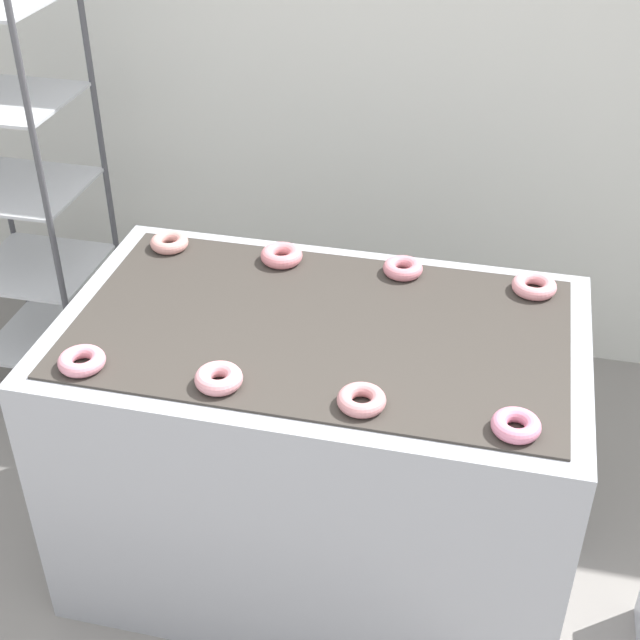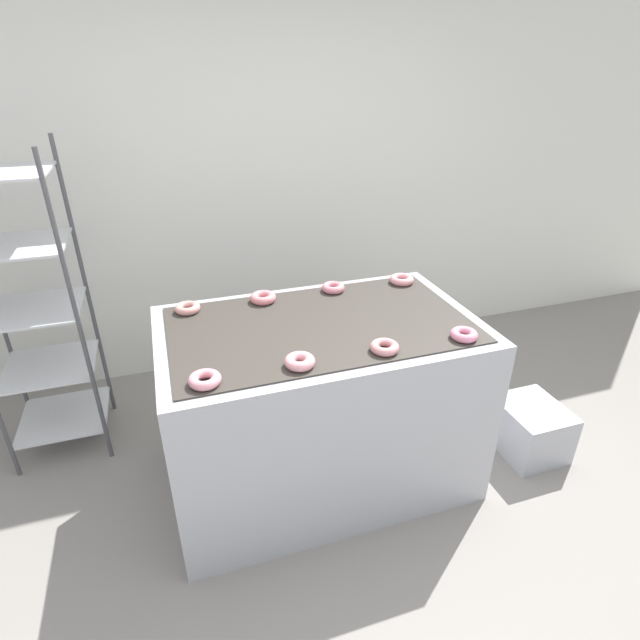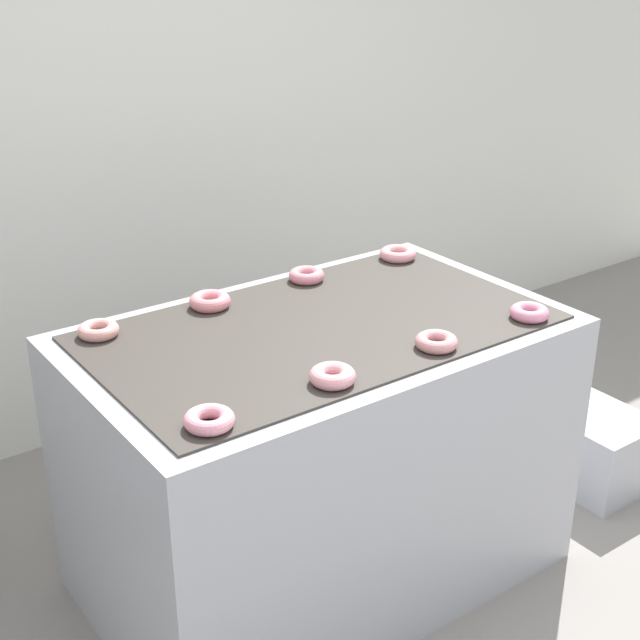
{
  "view_description": "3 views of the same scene",
  "coord_description": "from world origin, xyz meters",
  "px_view_note": "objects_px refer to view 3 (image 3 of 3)",
  "views": [
    {
      "loc": [
        0.48,
        -1.36,
        2.41
      ],
      "look_at": [
        0.0,
        0.72,
        0.97
      ],
      "focal_mm": 50.0,
      "sensor_mm": 36.0,
      "label": 1
    },
    {
      "loc": [
        -0.66,
        -1.29,
        2.07
      ],
      "look_at": [
        0.0,
        0.72,
        0.97
      ],
      "focal_mm": 28.0,
      "sensor_mm": 36.0,
      "label": 2
    },
    {
      "loc": [
        -1.49,
        -1.34,
        2.09
      ],
      "look_at": [
        0.0,
        0.72,
        0.97
      ],
      "focal_mm": 50.0,
      "sensor_mm": 36.0,
      "label": 3
    }
  ],
  "objects_px": {
    "donut_far_right": "(398,254)",
    "donut_far_midleft": "(210,301)",
    "fryer_machine": "(320,455)",
    "donut_near_left": "(209,420)",
    "donut_far_midright": "(306,275)",
    "donut_near_midleft": "(332,376)",
    "glaze_bin": "(596,450)",
    "donut_near_midright": "(436,342)",
    "donut_near_right": "(529,312)",
    "donut_far_left": "(98,330)"
  },
  "relations": [
    {
      "from": "donut_near_midleft",
      "to": "donut_near_right",
      "type": "height_order",
      "value": "donut_near_midleft"
    },
    {
      "from": "donut_near_right",
      "to": "donut_far_left",
      "type": "distance_m",
      "value": 1.35
    },
    {
      "from": "donut_far_left",
      "to": "donut_far_midright",
      "type": "xyz_separation_m",
      "value": [
        0.78,
        0.01,
        0.0
      ]
    },
    {
      "from": "donut_far_midright",
      "to": "donut_near_midright",
      "type": "bearing_deg",
      "value": -90.28
    },
    {
      "from": "donut_near_left",
      "to": "donut_near_midleft",
      "type": "xyz_separation_m",
      "value": [
        0.39,
        0.01,
        0.0
      ]
    },
    {
      "from": "donut_far_midleft",
      "to": "donut_far_right",
      "type": "relative_size",
      "value": 1.0
    },
    {
      "from": "donut_near_midright",
      "to": "donut_near_midleft",
      "type": "bearing_deg",
      "value": -179.93
    },
    {
      "from": "donut_near_midleft",
      "to": "donut_far_right",
      "type": "relative_size",
      "value": 0.94
    },
    {
      "from": "donut_far_midleft",
      "to": "donut_far_midright",
      "type": "height_order",
      "value": "donut_far_midleft"
    },
    {
      "from": "donut_far_midleft",
      "to": "donut_far_midright",
      "type": "xyz_separation_m",
      "value": [
        0.39,
        0.01,
        -0.0
      ]
    },
    {
      "from": "glaze_bin",
      "to": "donut_far_midright",
      "type": "xyz_separation_m",
      "value": [
        -1.04,
        0.55,
        0.82
      ]
    },
    {
      "from": "donut_near_left",
      "to": "donut_far_midright",
      "type": "xyz_separation_m",
      "value": [
        0.77,
        0.68,
        0.0
      ]
    },
    {
      "from": "donut_near_midright",
      "to": "donut_far_midleft",
      "type": "xyz_separation_m",
      "value": [
        -0.39,
        0.66,
        0.0
      ]
    },
    {
      "from": "fryer_machine",
      "to": "donut_near_midright",
      "type": "height_order",
      "value": "donut_near_midright"
    },
    {
      "from": "donut_near_midleft",
      "to": "donut_far_midright",
      "type": "bearing_deg",
      "value": 60.22
    },
    {
      "from": "fryer_machine",
      "to": "donut_far_midright",
      "type": "xyz_separation_m",
      "value": [
        0.19,
        0.34,
        0.5
      ]
    },
    {
      "from": "donut_far_midleft",
      "to": "donut_near_midleft",
      "type": "bearing_deg",
      "value": -89.3
    },
    {
      "from": "donut_far_midleft",
      "to": "donut_near_midright",
      "type": "bearing_deg",
      "value": -59.45
    },
    {
      "from": "glaze_bin",
      "to": "donut_far_right",
      "type": "xyz_separation_m",
      "value": [
        -0.63,
        0.54,
        0.82
      ]
    },
    {
      "from": "fryer_machine",
      "to": "donut_near_right",
      "type": "distance_m",
      "value": 0.83
    },
    {
      "from": "donut_near_midright",
      "to": "donut_far_right",
      "type": "bearing_deg",
      "value": 58.03
    },
    {
      "from": "glaze_bin",
      "to": "donut_near_midright",
      "type": "bearing_deg",
      "value": -173.43
    },
    {
      "from": "donut_near_left",
      "to": "donut_near_midleft",
      "type": "height_order",
      "value": "donut_near_midleft"
    },
    {
      "from": "donut_far_left",
      "to": "donut_far_midleft",
      "type": "height_order",
      "value": "donut_far_midleft"
    },
    {
      "from": "donut_near_left",
      "to": "donut_far_midright",
      "type": "distance_m",
      "value": 1.03
    },
    {
      "from": "glaze_bin",
      "to": "donut_far_midright",
      "type": "distance_m",
      "value": 1.43
    },
    {
      "from": "donut_near_midleft",
      "to": "donut_far_midleft",
      "type": "relative_size",
      "value": 0.94
    },
    {
      "from": "donut_near_left",
      "to": "donut_near_right",
      "type": "distance_m",
      "value": 1.16
    },
    {
      "from": "donut_near_midleft",
      "to": "donut_far_midleft",
      "type": "distance_m",
      "value": 0.66
    },
    {
      "from": "donut_near_left",
      "to": "donut_near_midleft",
      "type": "relative_size",
      "value": 1.01
    },
    {
      "from": "fryer_machine",
      "to": "donut_near_left",
      "type": "bearing_deg",
      "value": -149.9
    },
    {
      "from": "donut_near_left",
      "to": "donut_far_midright",
      "type": "bearing_deg",
      "value": 41.44
    },
    {
      "from": "donut_near_right",
      "to": "donut_near_midright",
      "type": "bearing_deg",
      "value": 178.37
    },
    {
      "from": "fryer_machine",
      "to": "donut_near_midleft",
      "type": "bearing_deg",
      "value": -120.81
    },
    {
      "from": "donut_near_midleft",
      "to": "donut_near_right",
      "type": "bearing_deg",
      "value": -0.78
    },
    {
      "from": "glaze_bin",
      "to": "donut_far_right",
      "type": "relative_size",
      "value": 2.84
    },
    {
      "from": "donut_near_left",
      "to": "donut_far_right",
      "type": "xyz_separation_m",
      "value": [
        1.18,
        0.67,
        0.0
      ]
    },
    {
      "from": "donut_near_midleft",
      "to": "fryer_machine",
      "type": "bearing_deg",
      "value": 59.19
    },
    {
      "from": "donut_near_midleft",
      "to": "donut_near_right",
      "type": "xyz_separation_m",
      "value": [
        0.77,
        -0.01,
        -0.0
      ]
    },
    {
      "from": "donut_near_left",
      "to": "donut_near_midright",
      "type": "height_order",
      "value": "same"
    },
    {
      "from": "donut_near_left",
      "to": "donut_near_right",
      "type": "relative_size",
      "value": 1.04
    },
    {
      "from": "donut_far_midleft",
      "to": "fryer_machine",
      "type": "bearing_deg",
      "value": -58.26
    },
    {
      "from": "glaze_bin",
      "to": "donut_far_midleft",
      "type": "xyz_separation_m",
      "value": [
        -1.43,
        0.54,
        0.82
      ]
    },
    {
      "from": "fryer_machine",
      "to": "donut_far_midright",
      "type": "relative_size",
      "value": 12.23
    },
    {
      "from": "glaze_bin",
      "to": "donut_far_left",
      "type": "height_order",
      "value": "donut_far_left"
    },
    {
      "from": "donut_far_right",
      "to": "donut_far_midleft",
      "type": "bearing_deg",
      "value": 179.83
    },
    {
      "from": "glaze_bin",
      "to": "donut_near_midright",
      "type": "relative_size",
      "value": 3.06
    },
    {
      "from": "fryer_machine",
      "to": "donut_far_left",
      "type": "bearing_deg",
      "value": 150.58
    },
    {
      "from": "donut_far_midleft",
      "to": "donut_far_midright",
      "type": "relative_size",
      "value": 1.08
    },
    {
      "from": "donut_far_left",
      "to": "glaze_bin",
      "type": "bearing_deg",
      "value": -16.65
    }
  ]
}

